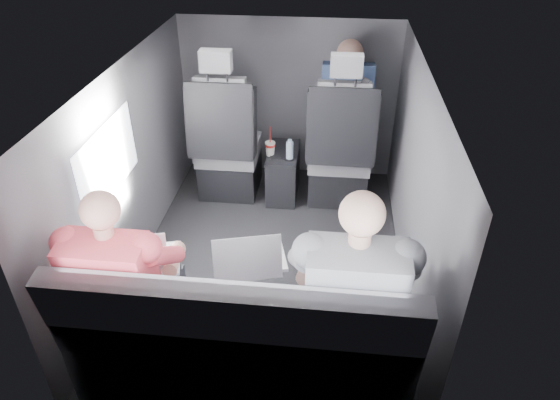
# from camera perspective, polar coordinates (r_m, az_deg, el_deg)

# --- Properties ---
(floor) EXTENTS (2.60, 2.60, 0.00)m
(floor) POSITION_cam_1_polar(r_m,az_deg,el_deg) (3.53, -1.13, -6.83)
(floor) COLOR black
(floor) RESTS_ON ground
(ceiling) EXTENTS (2.60, 2.60, 0.00)m
(ceiling) POSITION_cam_1_polar(r_m,az_deg,el_deg) (2.86, -1.43, 14.43)
(ceiling) COLOR #B2B2AD
(ceiling) RESTS_ON panel_back
(panel_left) EXTENTS (0.02, 2.60, 1.35)m
(panel_left) POSITION_cam_1_polar(r_m,az_deg,el_deg) (3.36, -16.69, 3.40)
(panel_left) COLOR #56565B
(panel_left) RESTS_ON floor
(panel_right) EXTENTS (0.02, 2.60, 1.35)m
(panel_right) POSITION_cam_1_polar(r_m,az_deg,el_deg) (3.16, 15.14, 1.68)
(panel_right) COLOR #56565B
(panel_right) RESTS_ON floor
(panel_front) EXTENTS (1.80, 0.02, 1.35)m
(panel_front) POSITION_cam_1_polar(r_m,az_deg,el_deg) (4.30, 0.98, 11.41)
(panel_front) COLOR #56565B
(panel_front) RESTS_ON floor
(panel_back) EXTENTS (1.80, 0.02, 1.35)m
(panel_back) POSITION_cam_1_polar(r_m,az_deg,el_deg) (2.13, -5.87, -15.18)
(panel_back) COLOR #56565B
(panel_back) RESTS_ON floor
(side_window) EXTENTS (0.02, 0.75, 0.42)m
(side_window) POSITION_cam_1_polar(r_m,az_deg,el_deg) (3.01, -18.98, 4.27)
(side_window) COLOR white
(side_window) RESTS_ON panel_left
(seatbelt) EXTENTS (0.35, 0.11, 0.59)m
(seatbelt) POSITION_cam_1_polar(r_m,az_deg,el_deg) (3.66, 7.18, 9.24)
(seatbelt) COLOR black
(seatbelt) RESTS_ON front_seat_right
(front_seat_left) EXTENTS (0.52, 0.58, 1.26)m
(front_seat_left) POSITION_cam_1_polar(r_m,az_deg,el_deg) (4.06, -6.03, 5.62)
(front_seat_left) COLOR black
(front_seat_left) RESTS_ON floor
(front_seat_right) EXTENTS (0.52, 0.58, 1.26)m
(front_seat_right) POSITION_cam_1_polar(r_m,az_deg,el_deg) (3.98, 6.80, 4.97)
(front_seat_right) COLOR black
(front_seat_right) RESTS_ON floor
(center_console) EXTENTS (0.24, 0.48, 0.41)m
(center_console) POSITION_cam_1_polar(r_m,az_deg,el_deg) (4.13, 0.37, 3.13)
(center_console) COLOR black
(center_console) RESTS_ON floor
(rear_bench) EXTENTS (1.60, 0.57, 0.92)m
(rear_bench) POSITION_cam_1_polar(r_m,az_deg,el_deg) (2.56, -4.32, -16.72)
(rear_bench) COLOR slate
(rear_bench) RESTS_ON floor
(soda_cup) EXTENTS (0.08, 0.08, 0.25)m
(soda_cup) POSITION_cam_1_polar(r_m,az_deg,el_deg) (3.95, -1.13, 5.96)
(soda_cup) COLOR white
(soda_cup) RESTS_ON center_console
(water_bottle) EXTENTS (0.06, 0.06, 0.17)m
(water_bottle) POSITION_cam_1_polar(r_m,az_deg,el_deg) (3.88, 1.12, 5.70)
(water_bottle) COLOR #AFCCED
(water_bottle) RESTS_ON center_console
(laptop_white) EXTENTS (0.41, 0.42, 0.27)m
(laptop_white) POSITION_cam_1_polar(r_m,az_deg,el_deg) (2.62, -15.76, -6.68)
(laptop_white) COLOR white
(laptop_white) RESTS_ON passenger_rear_left
(laptop_silver) EXTENTS (0.38, 0.38, 0.24)m
(laptop_silver) POSITION_cam_1_polar(r_m,az_deg,el_deg) (2.55, -3.32, -6.72)
(laptop_silver) COLOR silver
(laptop_silver) RESTS_ON rear_bench
(laptop_black) EXTENTS (0.37, 0.34, 0.24)m
(laptop_black) POSITION_cam_1_polar(r_m,az_deg,el_deg) (2.52, 8.52, -7.56)
(laptop_black) COLOR black
(laptop_black) RESTS_ON passenger_rear_right
(passenger_rear_left) EXTENTS (0.48, 0.60, 1.19)m
(passenger_rear_left) POSITION_cam_1_polar(r_m,az_deg,el_deg) (2.55, -16.92, -8.91)
(passenger_rear_left) COLOR #36373B
(passenger_rear_left) RESTS_ON rear_bench
(passenger_rear_right) EXTENTS (0.52, 0.64, 1.26)m
(passenger_rear_right) POSITION_cam_1_polar(r_m,az_deg,el_deg) (2.36, 8.15, -10.65)
(passenger_rear_right) COLOR navy
(passenger_rear_right) RESTS_ON rear_bench
(passenger_front_right) EXTENTS (0.40, 0.40, 0.82)m
(passenger_front_right) POSITION_cam_1_polar(r_m,az_deg,el_deg) (4.07, 7.58, 11.01)
(passenger_front_right) COLOR navy
(passenger_front_right) RESTS_ON front_seat_right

